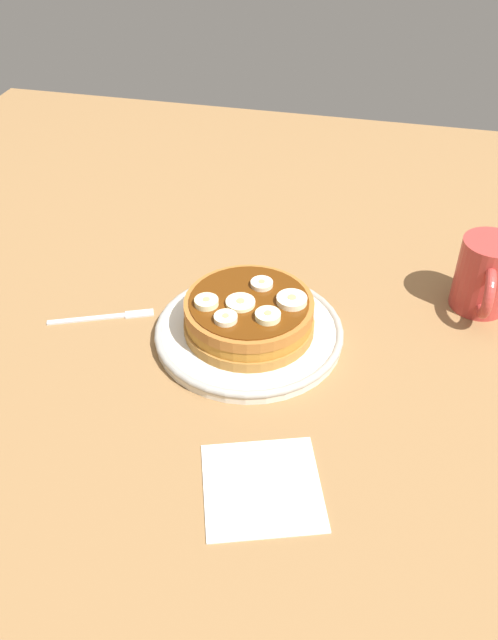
# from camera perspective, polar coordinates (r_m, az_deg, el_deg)

# --- Properties ---
(ground_plane) EXTENTS (1.40, 1.40, 0.03)m
(ground_plane) POSITION_cam_1_polar(r_m,az_deg,el_deg) (0.79, 0.00, -2.37)
(ground_plane) COLOR olive
(plate) EXTENTS (0.22, 0.22, 0.02)m
(plate) POSITION_cam_1_polar(r_m,az_deg,el_deg) (0.78, 0.00, -1.05)
(plate) COLOR silver
(plate) RESTS_ON ground_plane
(pancake_stack) EXTENTS (0.15, 0.16, 0.04)m
(pancake_stack) POSITION_cam_1_polar(r_m,az_deg,el_deg) (0.77, -0.01, 0.59)
(pancake_stack) COLOR #A06D31
(pancake_stack) RESTS_ON plate
(banana_slice_0) EXTENTS (0.03, 0.03, 0.01)m
(banana_slice_0) POSITION_cam_1_polar(r_m,az_deg,el_deg) (0.74, -0.75, 1.48)
(banana_slice_0) COLOR #F7F1BC
(banana_slice_0) RESTS_ON pancake_stack
(banana_slice_1) EXTENTS (0.03, 0.03, 0.01)m
(banana_slice_1) POSITION_cam_1_polar(r_m,az_deg,el_deg) (0.74, -3.71, 1.53)
(banana_slice_1) COLOR #F3EFB8
(banana_slice_1) RESTS_ON pancake_stack
(banana_slice_2) EXTENTS (0.03, 0.03, 0.01)m
(banana_slice_2) POSITION_cam_1_polar(r_m,az_deg,el_deg) (0.72, -2.04, 0.13)
(banana_slice_2) COLOR #F1E5BF
(banana_slice_2) RESTS_ON pancake_stack
(banana_slice_3) EXTENTS (0.03, 0.03, 0.01)m
(banana_slice_3) POSITION_cam_1_polar(r_m,az_deg,el_deg) (0.77, 1.11, 3.13)
(banana_slice_3) COLOR #F0E1C2
(banana_slice_3) RESTS_ON pancake_stack
(banana_slice_4) EXTENTS (0.04, 0.04, 0.01)m
(banana_slice_4) POSITION_cam_1_polar(r_m,az_deg,el_deg) (0.75, 3.73, 1.71)
(banana_slice_4) COLOR #F7E7C1
(banana_slice_4) RESTS_ON pancake_stack
(banana_slice_5) EXTENTS (0.03, 0.03, 0.01)m
(banana_slice_5) POSITION_cam_1_polar(r_m,az_deg,el_deg) (0.72, 1.65, 0.33)
(banana_slice_5) COLOR #F2F2B6
(banana_slice_5) RESTS_ON pancake_stack
(coffee_mug) EXTENTS (0.10, 0.07, 0.09)m
(coffee_mug) POSITION_cam_1_polar(r_m,az_deg,el_deg) (0.85, 19.81, 3.69)
(coffee_mug) COLOR #B23833
(coffee_mug) RESTS_ON ground_plane
(napkin) EXTENTS (0.14, 0.14, 0.00)m
(napkin) POSITION_cam_1_polar(r_m,az_deg,el_deg) (0.64, 1.15, -14.24)
(napkin) COLOR white
(napkin) RESTS_ON ground_plane
(fork) EXTENTS (0.06, 0.12, 0.01)m
(fork) POSITION_cam_1_polar(r_m,az_deg,el_deg) (0.83, -12.18, 0.33)
(fork) COLOR silver
(fork) RESTS_ON ground_plane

